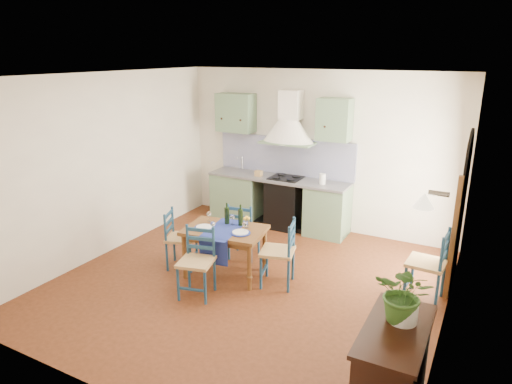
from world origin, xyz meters
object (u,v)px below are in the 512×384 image
(chair_near, at_px, (197,262))
(dining_table, at_px, (225,234))
(sideboard, at_px, (391,372))
(potted_plant, at_px, (405,294))

(chair_near, bearing_deg, dining_table, 87.71)
(chair_near, distance_m, sideboard, 2.89)
(dining_table, distance_m, chair_near, 0.67)
(dining_table, distance_m, sideboard, 3.16)
(sideboard, bearing_deg, chair_near, 159.16)
(sideboard, bearing_deg, dining_table, 147.86)
(dining_table, distance_m, potted_plant, 3.17)
(dining_table, relative_size, sideboard, 1.14)
(sideboard, distance_m, potted_plant, 0.69)
(sideboard, height_order, potted_plant, potted_plant)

